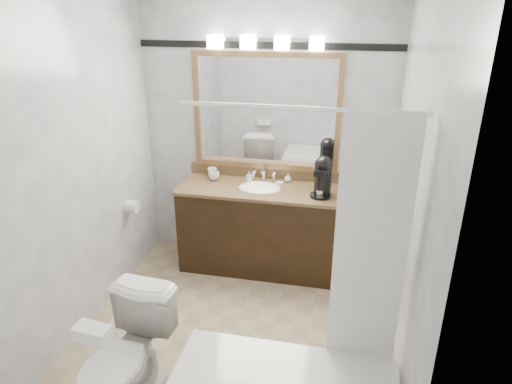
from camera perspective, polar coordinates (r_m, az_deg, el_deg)
room at (r=3.20m, az=-3.17°, el=0.53°), size 2.42×2.62×2.52m
vanity at (r=4.44m, az=0.46°, el=-4.31°), size 1.53×0.58×0.97m
mirror at (r=4.32m, az=1.22°, el=9.90°), size 1.40×0.04×1.10m
vanity_light_bar at (r=4.18m, az=1.15°, el=18.24°), size 1.02×0.14×0.12m
accent_stripe at (r=4.24m, az=1.32°, el=17.86°), size 2.40×0.01×0.06m
tp_roll at (r=4.38m, az=-15.25°, el=-1.78°), size 0.11×0.12×0.12m
toilet at (r=3.14m, az=-16.25°, el=-19.69°), size 0.50×0.79×0.77m
tissue_box at (r=2.71m, az=-19.77°, el=-16.27°), size 0.21×0.13×0.08m
coffee_maker at (r=4.09m, az=8.35°, el=2.08°), size 0.19×0.23×0.36m
cup_left at (r=4.46m, az=-5.29°, el=2.06°), size 0.13×0.13×0.08m
cup_right at (r=4.56m, az=-5.51°, el=2.50°), size 0.09×0.09×0.08m
soap_bottle_a at (r=4.40m, az=-0.85°, el=1.93°), size 0.05×0.05×0.09m
soap_bottle_b at (r=4.40m, az=4.01°, el=1.77°), size 0.07×0.07×0.08m
soap_bar at (r=4.34m, az=2.93°, el=1.11°), size 0.08×0.06×0.02m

